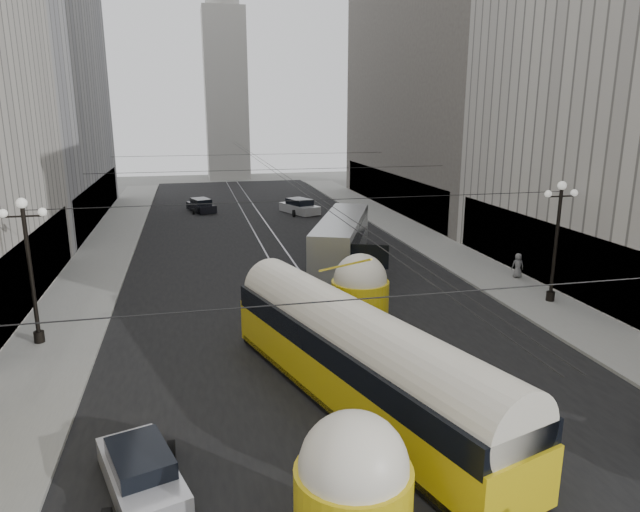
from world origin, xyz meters
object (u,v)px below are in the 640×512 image
streetcar (358,357)px  sedan_silver (141,472)px  city_bus (342,238)px  pedestrian_sidewalk_right (518,265)px

streetcar → sedan_silver: size_ratio=3.79×
city_bus → sedan_silver: 24.71m
streetcar → city_bus: size_ratio=1.30×
streetcar → city_bus: (4.41, 18.70, -0.13)m
city_bus → sedan_silver: city_bus is taller
sedan_silver → pedestrian_sidewalk_right: size_ratio=2.86×
pedestrian_sidewalk_right → sedan_silver: bearing=47.5°
city_bus → sedan_silver: (-11.41, -21.88, -1.11)m
city_bus → streetcar: bearing=-103.3°
sedan_silver → pedestrian_sidewalk_right: (20.75, 15.56, 0.33)m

